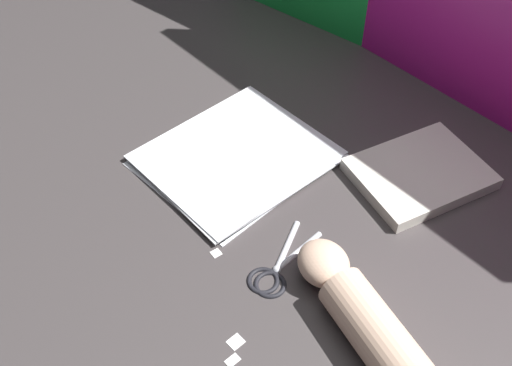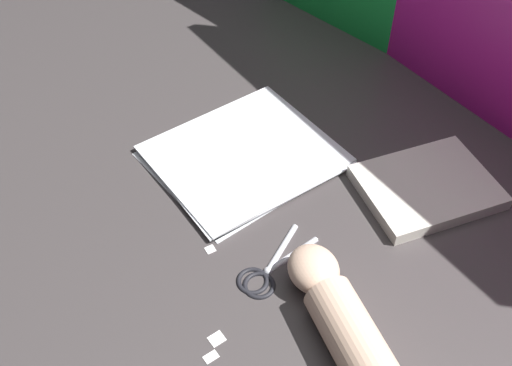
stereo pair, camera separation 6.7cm
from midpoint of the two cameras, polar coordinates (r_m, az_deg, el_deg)
name	(u,v)px [view 1 (the left image)]	position (r m, az deg, el deg)	size (l,w,h in m)	color
ground_plane	(274,212)	(0.92, -0.34, -2.86)	(6.00, 6.00, 0.00)	#3D3838
paper_stack	(237,156)	(1.00, -3.78, 2.49)	(0.27, 0.30, 0.01)	white
book_closed	(420,174)	(0.98, 13.47, 0.80)	(0.20, 0.23, 0.02)	silver
scissors	(276,269)	(0.85, -0.38, -8.30)	(0.09, 0.15, 0.01)	silver
hand_forearm	(369,325)	(0.77, 8.25, -13.32)	(0.29, 0.12, 0.07)	beige
paper_scrap_near	(216,253)	(0.87, -6.03, -6.74)	(0.01, 0.01, 0.00)	white
paper_scrap_mid	(233,360)	(0.78, -4.80, -16.59)	(0.01, 0.02, 0.00)	white
paper_scrap_far	(236,342)	(0.79, -4.44, -14.95)	(0.02, 0.02, 0.00)	white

